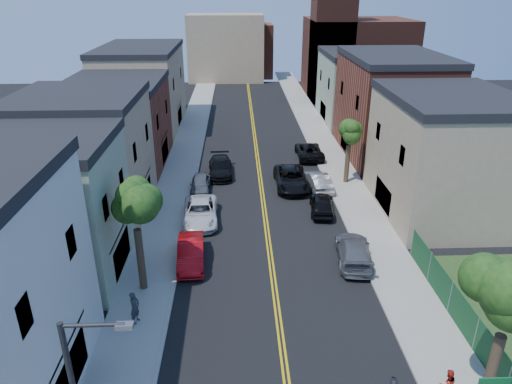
{
  "coord_description": "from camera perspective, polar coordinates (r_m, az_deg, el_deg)",
  "views": [
    {
      "loc": [
        -2.1,
        -9.76,
        16.88
      ],
      "look_at": [
        -0.71,
        23.75,
        2.0
      ],
      "focal_mm": 32.84,
      "sensor_mm": 36.0,
      "label": 1
    }
  ],
  "objects": [
    {
      "name": "pedestrian_left",
      "position": [
        26.55,
        -14.54,
        -13.48
      ],
      "size": [
        0.64,
        0.79,
        1.88
      ],
      "primitive_type": "imported",
      "rotation": [
        0.0,
        0.0,
        1.25
      ],
      "color": "#2A2B32",
      "rests_on": "sidewalk_left"
    },
    {
      "name": "black_car_left",
      "position": [
        45.27,
        -4.38,
        3.03
      ],
      "size": [
        2.42,
        5.53,
        1.58
      ],
      "primitive_type": "imported",
      "rotation": [
        0.0,
        0.0,
        0.04
      ],
      "color": "black",
      "rests_on": "ground"
    },
    {
      "name": "black_suv_lane",
      "position": [
        42.42,
        4.33,
        1.65
      ],
      "size": [
        2.92,
        6.16,
        1.7
      ],
      "primitive_type": "imported",
      "rotation": [
        0.0,
        0.0,
        0.02
      ],
      "color": "black",
      "rests_on": "ground"
    },
    {
      "name": "curb_left",
      "position": [
        52.68,
        -6.68,
        5.15
      ],
      "size": [
        0.3,
        100.0,
        0.15
      ],
      "primitive_type": "cube",
      "color": "gray",
      "rests_on": "ground"
    },
    {
      "name": "church",
      "position": [
        79.6,
        11.52,
        16.51
      ],
      "size": [
        16.2,
        14.2,
        22.6
      ],
      "color": "#4C2319",
      "rests_on": "ground"
    },
    {
      "name": "sidewalk_left",
      "position": [
        52.84,
        -8.58,
        5.1
      ],
      "size": [
        3.2,
        100.0,
        0.15
      ],
      "primitive_type": "cube",
      "color": "gray",
      "rests_on": "ground"
    },
    {
      "name": "bldg_left_tan_far",
      "position": [
        62.13,
        -13.67,
        12.0
      ],
      "size": [
        9.0,
        16.0,
        9.5
      ],
      "primitive_type": "cube",
      "color": "#998466",
      "rests_on": "ground"
    },
    {
      "name": "silver_car_right",
      "position": [
        42.28,
        7.54,
        1.32
      ],
      "size": [
        2.21,
        4.89,
        1.56
      ],
      "primitive_type": "imported",
      "rotation": [
        0.0,
        0.0,
        3.26
      ],
      "color": "#96989C",
      "rests_on": "ground"
    },
    {
      "name": "tree_right_far",
      "position": [
        42.49,
        11.47,
        8.27
      ],
      "size": [
        4.4,
        4.4,
        8.03
      ],
      "color": "#36291B",
      "rests_on": "sidewalk_right"
    },
    {
      "name": "backdrop_left",
      "position": [
        92.43,
        -3.7,
        17.11
      ],
      "size": [
        14.0,
        8.0,
        12.0
      ],
      "primitive_type": "cube",
      "color": "#998466",
      "rests_on": "ground"
    },
    {
      "name": "grey_car_left",
      "position": [
        41.75,
        -6.81,
        0.95
      ],
      "size": [
        1.69,
        4.18,
        1.42
      ],
      "primitive_type": "imported",
      "rotation": [
        0.0,
        0.0,
        0.0
      ],
      "color": "#53565A",
      "rests_on": "ground"
    },
    {
      "name": "bldg_left_brick",
      "position": [
        49.01,
        -16.49,
        7.7
      ],
      "size": [
        9.0,
        12.0,
        8.0
      ],
      "primitive_type": "cube",
      "color": "brown",
      "rests_on": "ground"
    },
    {
      "name": "bldg_right_tan",
      "position": [
        39.4,
        21.94,
        3.83
      ],
      "size": [
        9.0,
        12.0,
        9.0
      ],
      "primitive_type": "cube",
      "color": "#998466",
      "rests_on": "ground"
    },
    {
      "name": "bldg_left_tan_near",
      "position": [
        38.77,
        -20.15,
        3.8
      ],
      "size": [
        9.0,
        10.0,
        9.0
      ],
      "primitive_type": "cube",
      "color": "#998466",
      "rests_on": "ground"
    },
    {
      "name": "fence_right",
      "position": [
        27.47,
        23.83,
        -13.53
      ],
      "size": [
        0.04,
        15.0,
        1.9
      ],
      "primitive_type": "cube",
      "color": "#143F1E",
      "rests_on": "sidewalk_right"
    },
    {
      "name": "dark_car_right_far",
      "position": [
        50.15,
        6.5,
        5.03
      ],
      "size": [
        2.64,
        5.61,
        1.55
      ],
      "primitive_type": "imported",
      "rotation": [
        0.0,
        0.0,
        3.15
      ],
      "color": "black",
      "rests_on": "ground"
    },
    {
      "name": "black_car_right",
      "position": [
        37.99,
        8.01,
        -1.44
      ],
      "size": [
        2.26,
        4.62,
        1.52
      ],
      "primitive_type": "imported",
      "rotation": [
        0.0,
        0.0,
        3.03
      ],
      "color": "black",
      "rests_on": "ground"
    },
    {
      "name": "bldg_right_brick",
      "position": [
        51.78,
        16.05,
        9.74
      ],
      "size": [
        9.0,
        14.0,
        10.0
      ],
      "primitive_type": "cube",
      "color": "brown",
      "rests_on": "ground"
    },
    {
      "name": "bldg_right_palegrn",
      "position": [
        65.06,
        12.28,
        12.19
      ],
      "size": [
        9.0,
        12.0,
        8.5
      ],
      "primitive_type": "cube",
      "color": "gray",
      "rests_on": "ground"
    },
    {
      "name": "pedestrian_right",
      "position": [
        23.61,
        22.29,
        -20.85
      ],
      "size": [
        0.8,
        0.65,
        1.54
      ],
      "primitive_type": "imported",
      "rotation": [
        0.0,
        0.0,
        3.23
      ],
      "color": "red",
      "rests_on": "sidewalk_right"
    },
    {
      "name": "tree_left_mid",
      "position": [
        26.54,
        -14.75,
        0.26
      ],
      "size": [
        5.2,
        5.2,
        9.29
      ],
      "color": "#36291B",
      "rests_on": "sidewalk_left"
    },
    {
      "name": "curb_right",
      "position": [
        53.17,
        6.71,
        5.33
      ],
      "size": [
        0.3,
        100.0,
        0.15
      ],
      "primitive_type": "cube",
      "color": "gray",
      "rests_on": "ground"
    },
    {
      "name": "grey_car_right",
      "position": [
        31.84,
        11.81,
        -7.03
      ],
      "size": [
        2.82,
        5.58,
        1.55
      ],
      "primitive_type": "imported",
      "rotation": [
        0.0,
        0.0,
        3.02
      ],
      "color": "#5A5B61",
      "rests_on": "ground"
    },
    {
      "name": "sidewalk_right",
      "position": [
        53.47,
        8.57,
        5.33
      ],
      "size": [
        3.2,
        100.0,
        0.15
      ],
      "primitive_type": "cube",
      "color": "gray",
      "rests_on": "ground"
    },
    {
      "name": "red_sedan",
      "position": [
        31.25,
        -7.94,
        -7.33
      ],
      "size": [
        1.96,
        4.89,
        1.58
      ],
      "primitive_type": "imported",
      "rotation": [
        0.0,
        0.0,
        0.06
      ],
      "color": "red",
      "rests_on": "ground"
    },
    {
      "name": "white_pickup",
      "position": [
        36.47,
        -6.8,
        -2.45
      ],
      "size": [
        2.84,
        5.75,
        1.57
      ],
      "primitive_type": "imported",
      "rotation": [
        0.0,
        0.0,
        0.04
      ],
      "color": "silver",
      "rests_on": "ground"
    },
    {
      "name": "backdrop_center",
      "position": [
        96.52,
        -1.16,
        16.84
      ],
      "size": [
        10.0,
        8.0,
        10.0
      ],
      "primitive_type": "cube",
      "color": "brown",
      "rests_on": "ground"
    },
    {
      "name": "bldg_left_palegrn",
      "position": [
        31.06,
        -24.68,
        -2.41
      ],
      "size": [
        9.0,
        8.0,
        8.5
      ],
      "primitive_type": "cube",
      "color": "gray",
      "rests_on": "ground"
    }
  ]
}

